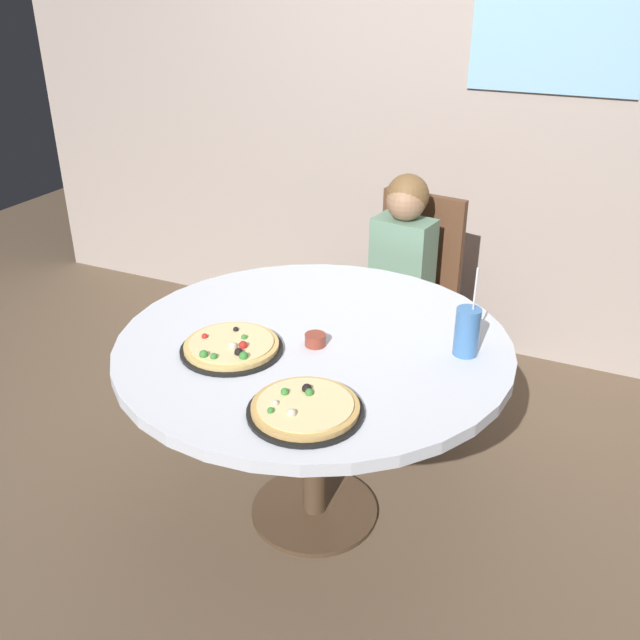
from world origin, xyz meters
The scene contains 9 objects.
ground_plane centered at (0.00, 0.00, 0.00)m, with size 8.00×8.00×0.00m, color brown.
wall_with_window centered at (0.00, 1.63, 1.45)m, with size 5.20×0.14×2.90m.
dining_table centered at (0.00, 0.00, 0.66)m, with size 1.33×1.33×0.75m.
chair_wooden centered at (0.01, 1.03, 0.53)m, with size 0.45×0.45×0.95m.
diner_child centered at (-0.01, 0.84, 0.48)m, with size 0.30×0.43×1.08m.
pizza_veggie centered at (-0.21, -0.19, 0.77)m, with size 0.33×0.33×0.05m.
pizza_cheese centered at (0.17, -0.40, 0.77)m, with size 0.33×0.33×0.05m.
soda_cup centered at (0.48, 0.12, 0.83)m, with size 0.08×0.08×0.31m.
sauce_bowl centered at (0.02, -0.03, 0.77)m, with size 0.07×0.07×0.04m, color brown.
Camera 1 is at (0.90, -1.87, 1.88)m, focal length 39.55 mm.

